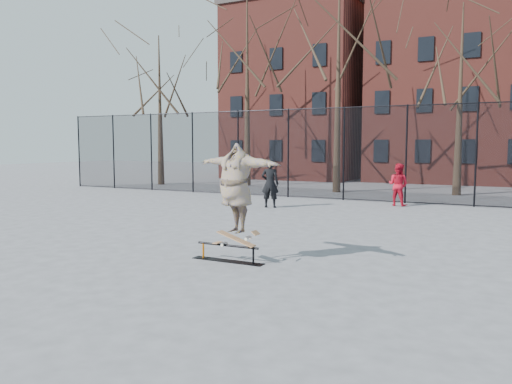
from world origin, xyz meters
The scene contains 9 objects.
ground centered at (0.00, 0.00, 0.00)m, with size 100.00×100.00×0.00m, color #5D5D61.
skate_rail centered at (-0.09, 0.88, 0.14)m, with size 1.60×0.24×0.35m.
skateboard centered at (0.11, 0.88, 0.41)m, with size 0.91×0.22×0.11m, color #9B633E, non-canonical shape.
skater centered at (0.11, 0.88, 1.36)m, with size 2.21×0.60×1.80m, color #553E9D.
bystander_black centered at (-3.11, 9.22, 0.92)m, with size 0.67×0.44×1.84m, color black.
bystander_red centered at (1.11, 12.00, 0.83)m, with size 0.80×0.63×1.65m, color red.
fence centered at (-0.01, 13.00, 2.05)m, with size 34.03×0.07×4.00m.
tree_row centered at (-0.25, 17.15, 7.36)m, with size 33.66×7.46×10.67m.
rowhouses centered at (0.72, 26.00, 6.06)m, with size 29.00×7.00×13.00m.
Camera 1 is at (5.00, -7.79, 2.38)m, focal length 35.00 mm.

